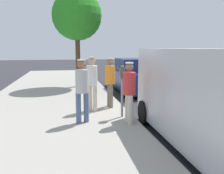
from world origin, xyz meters
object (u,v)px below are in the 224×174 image
(pedestrian_in_white, at_px, (92,80))
(parked_sedan_behind, at_px, (134,76))
(parked_van, at_px, (220,97))
(pedestrian_in_orange, at_px, (110,79))
(pedestrian_in_red, at_px, (129,89))
(pedestrian_in_gray, at_px, (82,87))
(street_tree, at_px, (77,16))
(parking_meter_near, at_px, (122,82))

(pedestrian_in_white, relative_size, parked_sedan_behind, 0.39)
(pedestrian_in_white, distance_m, parked_van, 3.96)
(pedestrian_in_orange, xyz_separation_m, pedestrian_in_red, (-0.16, 1.91, -0.02))
(pedestrian_in_red, bearing_deg, pedestrian_in_white, -61.06)
(pedestrian_in_gray, xyz_separation_m, parked_sedan_behind, (-2.94, -5.26, -0.39))
(parked_van, bearing_deg, pedestrian_in_red, -50.19)
(pedestrian_in_red, height_order, street_tree, street_tree)
(pedestrian_in_orange, relative_size, parked_van, 0.32)
(parked_sedan_behind, relative_size, street_tree, 0.90)
(pedestrian_in_red, distance_m, pedestrian_in_white, 1.70)
(pedestrian_in_white, bearing_deg, parked_sedan_behind, -122.02)
(pedestrian_in_red, distance_m, parked_van, 2.28)
(pedestrian_in_gray, bearing_deg, pedestrian_in_orange, -123.38)
(pedestrian_in_white, height_order, street_tree, street_tree)
(pedestrian_in_orange, xyz_separation_m, street_tree, (0.82, -4.79, 2.66))
(pedestrian_in_orange, bearing_deg, parking_meter_near, 95.65)
(parking_meter_near, relative_size, pedestrian_in_red, 0.92)
(pedestrian_in_orange, xyz_separation_m, parked_van, (-1.63, 3.66, 0.04))
(pedestrian_in_orange, distance_m, street_tree, 5.54)
(pedestrian_in_gray, height_order, parked_sedan_behind, pedestrian_in_gray)
(parked_van, xyz_separation_m, street_tree, (2.45, -8.45, 2.62))
(parking_meter_near, bearing_deg, pedestrian_in_orange, -84.35)
(pedestrian_in_orange, height_order, parked_van, parked_van)
(pedestrian_in_white, distance_m, parked_sedan_behind, 4.81)
(parking_meter_near, xyz_separation_m, pedestrian_in_orange, (0.13, -1.26, -0.07))
(parked_van, bearing_deg, pedestrian_in_orange, -66.05)
(pedestrian_in_white, distance_m, street_tree, 5.83)
(pedestrian_in_red, height_order, pedestrian_in_gray, pedestrian_in_gray)
(pedestrian_in_orange, distance_m, parked_van, 4.00)
(pedestrian_in_red, bearing_deg, street_tree, -81.63)
(pedestrian_in_gray, distance_m, street_tree, 6.92)
(pedestrian_in_orange, bearing_deg, parked_sedan_behind, -117.33)
(pedestrian_in_orange, distance_m, pedestrian_in_red, 1.91)
(parked_van, relative_size, parked_sedan_behind, 1.19)
(pedestrian_in_white, xyz_separation_m, parked_sedan_behind, (-2.54, -4.07, -0.40))
(pedestrian_in_red, relative_size, pedestrian_in_gray, 0.96)
(pedestrian_in_white, height_order, parked_van, parked_van)
(parking_meter_near, height_order, pedestrian_in_orange, pedestrian_in_orange)
(parking_meter_near, distance_m, parked_sedan_behind, 5.23)
(street_tree, bearing_deg, parking_meter_near, 98.89)
(parked_sedan_behind, bearing_deg, street_tree, -22.83)
(pedestrian_in_gray, distance_m, parked_van, 3.38)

